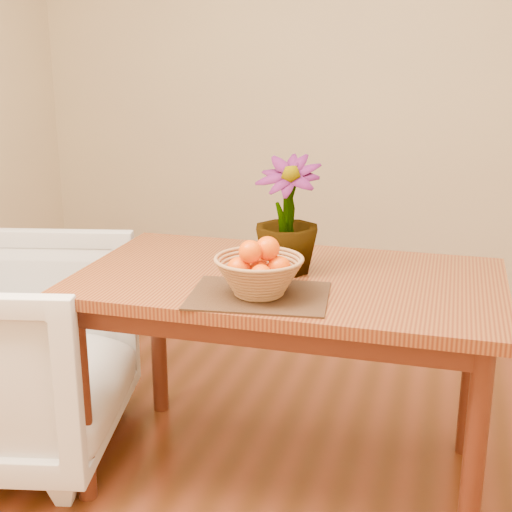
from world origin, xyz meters
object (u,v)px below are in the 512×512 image
(wicker_basket, at_px, (259,277))
(potted_plant, at_px, (287,215))
(table, at_px, (288,300))
(armchair, at_px, (2,342))

(wicker_basket, bearing_deg, potted_plant, 85.43)
(potted_plant, bearing_deg, table, -64.20)
(table, height_order, wicker_basket, wicker_basket)
(wicker_basket, distance_m, armchair, 1.09)
(table, relative_size, armchair, 1.61)
(wicker_basket, relative_size, potted_plant, 0.70)
(potted_plant, height_order, armchair, potted_plant)
(table, distance_m, potted_plant, 0.29)
(table, height_order, armchair, armchair)
(table, distance_m, armchair, 1.08)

